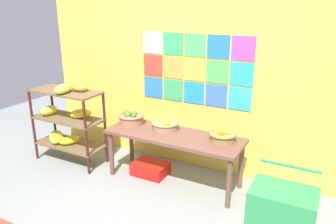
{
  "coord_description": "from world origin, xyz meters",
  "views": [
    {
      "loc": [
        1.75,
        -2.32,
        2.19
      ],
      "look_at": [
        0.1,
        0.79,
        1.02
      ],
      "focal_mm": 35.33,
      "sensor_mm": 36.0,
      "label": 1
    }
  ],
  "objects": [
    {
      "name": "banana_shelf_unit",
      "position": [
        -1.56,
        0.86,
        0.62
      ],
      "size": [
        1.01,
        0.51,
        1.17
      ],
      "color": "#401715",
      "rests_on": "ground"
    },
    {
      "name": "produce_crate_under_table",
      "position": [
        -0.3,
        1.05,
        0.08
      ],
      "size": [
        0.45,
        0.34,
        0.16
      ],
      "primitive_type": "cube",
      "color": "#B81610",
      "rests_on": "ground"
    },
    {
      "name": "back_wall_with_art",
      "position": [
        0.0,
        1.59,
        1.31
      ],
      "size": [
        4.46,
        0.07,
        2.62
      ],
      "color": "yellow",
      "rests_on": "ground"
    },
    {
      "name": "fruit_basket_right",
      "position": [
        -0.13,
        1.15,
        0.71
      ],
      "size": [
        0.35,
        0.35,
        0.16
      ],
      "color": "#987351",
      "rests_on": "display_table"
    },
    {
      "name": "fruit_basket_centre",
      "position": [
        0.65,
        1.13,
        0.71
      ],
      "size": [
        0.32,
        0.32,
        0.16
      ],
      "color": "olive",
      "rests_on": "display_table"
    },
    {
      "name": "fruit_basket_left",
      "position": [
        -0.62,
        1.11,
        0.72
      ],
      "size": [
        0.35,
        0.35,
        0.17
      ],
      "color": "#946743",
      "rests_on": "display_table"
    },
    {
      "name": "display_table",
      "position": [
        0.05,
        1.04,
        0.57
      ],
      "size": [
        1.72,
        0.59,
        0.64
      ],
      "color": "brown",
      "rests_on": "ground"
    },
    {
      "name": "shopping_cart",
      "position": [
        1.49,
        0.22,
        0.5
      ],
      "size": [
        0.53,
        0.43,
        0.86
      ],
      "rotation": [
        0.0,
        0.0,
        0.18
      ],
      "color": "black",
      "rests_on": "ground"
    }
  ]
}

